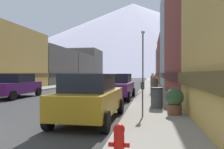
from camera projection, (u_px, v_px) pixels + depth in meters
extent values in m
cube|color=gray|center=(83.00, 83.00, 41.21)|extent=(2.50, 100.00, 0.15)
cube|color=gray|center=(151.00, 83.00, 39.11)|extent=(2.50, 100.00, 0.15)
cube|color=#66605B|center=(41.00, 66.00, 37.07)|extent=(8.95, 12.45, 6.01)
cube|color=#2D2B29|center=(41.00, 75.00, 37.07)|extent=(9.25, 12.45, 0.50)
cube|color=#66605B|center=(68.00, 68.00, 49.52)|extent=(9.21, 12.00, 6.09)
cube|color=#2D2B29|center=(68.00, 74.00, 49.53)|extent=(9.51, 12.00, 0.50)
cube|color=#66605B|center=(85.00, 65.00, 60.32)|extent=(7.89, 9.90, 8.24)
cube|color=#2D2B29|center=(85.00, 74.00, 60.33)|extent=(8.19, 9.90, 0.50)
cube|color=brown|center=(223.00, 31.00, 16.16)|extent=(7.48, 12.40, 9.83)
cube|color=#3B1B16|center=(222.00, 76.00, 16.17)|extent=(7.78, 12.40, 0.50)
cube|color=#99A5B2|center=(203.00, 40.00, 27.25)|extent=(9.99, 9.83, 11.81)
cube|color=#444A50|center=(203.00, 75.00, 27.27)|extent=(10.29, 9.83, 0.50)
cube|color=brown|center=(184.00, 61.00, 39.23)|extent=(8.98, 13.15, 8.18)
cube|color=#3B1B16|center=(184.00, 75.00, 39.24)|extent=(9.28, 13.15, 0.50)
cube|color=#66605B|center=(175.00, 65.00, 50.94)|extent=(8.64, 10.18, 7.47)
cube|color=#2D2B29|center=(175.00, 74.00, 50.95)|extent=(8.94, 10.18, 0.50)
cube|color=#591E72|center=(16.00, 88.00, 16.45)|extent=(1.92, 4.43, 0.80)
cube|color=#1E232D|center=(18.00, 78.00, 16.69)|extent=(1.64, 2.23, 0.64)
cylinder|color=black|center=(13.00, 96.00, 14.66)|extent=(0.23, 0.68, 0.68)
cylinder|color=black|center=(38.00, 92.00, 17.90)|extent=(0.23, 0.68, 0.68)
cylinder|color=black|center=(18.00, 91.00, 18.24)|extent=(0.23, 0.68, 0.68)
cube|color=#B28419|center=(91.00, 101.00, 8.45)|extent=(1.87, 4.41, 0.80)
cube|color=#1E232D|center=(89.00, 83.00, 8.20)|extent=(1.62, 2.21, 0.64)
cylinder|color=black|center=(81.00, 105.00, 10.24)|extent=(0.22, 0.68, 0.68)
cylinder|color=black|center=(121.00, 106.00, 9.92)|extent=(0.22, 0.68, 0.68)
cylinder|color=black|center=(48.00, 120.00, 6.99)|extent=(0.22, 0.68, 0.68)
cylinder|color=black|center=(106.00, 122.00, 6.67)|extent=(0.22, 0.68, 0.68)
cube|color=#591E72|center=(118.00, 88.00, 15.81)|extent=(1.94, 4.44, 0.80)
cube|color=#1E232D|center=(119.00, 78.00, 16.05)|extent=(1.65, 2.24, 0.64)
cylinder|color=black|center=(128.00, 97.00, 14.02)|extent=(0.24, 0.68, 0.68)
cylinder|color=black|center=(100.00, 96.00, 14.37)|extent=(0.24, 0.68, 0.68)
cylinder|color=black|center=(133.00, 92.00, 17.25)|extent=(0.24, 0.68, 0.68)
cylinder|color=black|center=(110.00, 92.00, 17.61)|extent=(0.24, 0.68, 0.68)
cube|color=silver|center=(123.00, 80.00, 37.48)|extent=(1.84, 4.40, 0.80)
cube|color=#1E232D|center=(123.00, 76.00, 37.23)|extent=(1.60, 2.20, 0.64)
cylinder|color=black|center=(119.00, 82.00, 39.26)|extent=(0.22, 0.68, 0.68)
cylinder|color=black|center=(130.00, 82.00, 38.95)|extent=(0.22, 0.68, 0.68)
cylinder|color=black|center=(116.00, 82.00, 36.01)|extent=(0.22, 0.68, 0.68)
cylinder|color=black|center=(128.00, 83.00, 35.70)|extent=(0.22, 0.68, 0.68)
cube|color=#9E1111|center=(102.00, 80.00, 35.77)|extent=(1.84, 4.40, 0.80)
cube|color=#1E232D|center=(102.00, 76.00, 36.01)|extent=(1.60, 2.20, 0.64)
cylinder|color=black|center=(105.00, 83.00, 33.99)|extent=(0.22, 0.68, 0.68)
cylinder|color=black|center=(94.00, 83.00, 34.30)|extent=(0.22, 0.68, 0.68)
cylinder|color=black|center=(109.00, 82.00, 37.24)|extent=(0.22, 0.68, 0.68)
cylinder|color=black|center=(99.00, 82.00, 37.55)|extent=(0.22, 0.68, 0.68)
cylinder|color=red|center=(119.00, 146.00, 4.17)|extent=(0.20, 0.20, 0.55)
sphere|color=red|center=(119.00, 129.00, 4.17)|extent=(0.22, 0.22, 0.22)
cylinder|color=red|center=(111.00, 144.00, 4.20)|extent=(0.10, 0.09, 0.09)
cylinder|color=red|center=(127.00, 145.00, 4.15)|extent=(0.10, 0.09, 0.09)
cylinder|color=#595960|center=(143.00, 103.00, 8.39)|extent=(0.06, 0.06, 1.05)
cube|color=#33383F|center=(143.00, 86.00, 8.39)|extent=(0.14, 0.10, 0.28)
cylinder|color=#4C5156|center=(157.00, 98.00, 10.61)|extent=(0.56, 0.56, 0.90)
cylinder|color=#2D2D33|center=(157.00, 88.00, 10.61)|extent=(0.59, 0.59, 0.08)
cylinder|color=brown|center=(175.00, 109.00, 8.90)|extent=(0.56, 0.56, 0.40)
sphere|color=#365A37|center=(175.00, 97.00, 8.90)|extent=(0.73, 0.73, 0.73)
cylinder|color=brown|center=(153.00, 85.00, 18.36)|extent=(0.36, 0.36, 1.44)
sphere|color=tan|center=(153.00, 75.00, 18.36)|extent=(0.23, 0.23, 0.23)
cylinder|color=brown|center=(154.00, 92.00, 11.56)|extent=(0.36, 0.36, 1.37)
sphere|color=tan|center=(154.00, 77.00, 11.55)|extent=(0.22, 0.22, 0.22)
cylinder|color=black|center=(143.00, 62.00, 21.61)|extent=(0.12, 0.12, 5.50)
sphere|color=white|center=(143.00, 32.00, 21.60)|extent=(0.36, 0.36, 0.36)
cone|color=silver|center=(133.00, 39.00, 264.09)|extent=(348.10, 348.10, 85.17)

